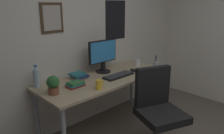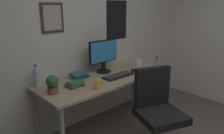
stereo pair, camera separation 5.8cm
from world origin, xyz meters
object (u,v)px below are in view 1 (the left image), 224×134
computer_mouse (133,70)px  coffee_mug_near (99,84)px  office_chair (158,107)px  monitor (103,55)px  keyboard (119,75)px  book_stack_right (79,76)px  pen_cup (156,65)px  water_bottle (36,78)px  book_stack_left (75,84)px  coffee_mug_far (137,63)px  potted_plant (53,84)px

computer_mouse → coffee_mug_near: coffee_mug_near is taller
office_chair → monitor: size_ratio=2.07×
monitor → keyboard: bearing=-87.4°
monitor → book_stack_right: 0.44m
office_chair → pen_cup: size_ratio=4.75×
water_bottle → pen_cup: size_ratio=1.26×
coffee_mug_near → book_stack_left: size_ratio=0.55×
monitor → computer_mouse: 0.47m
water_bottle → pen_cup: (1.55, -0.49, -0.05)m
computer_mouse → pen_cup: size_ratio=0.55×
monitor → water_bottle: bearing=174.5°
water_bottle → coffee_mug_near: bearing=-48.5°
book_stack_left → book_stack_right: (0.20, 0.21, 0.01)m
book_stack_left → coffee_mug_far: bearing=3.5°
water_bottle → computer_mouse: bearing=-16.5°
coffee_mug_near → pen_cup: size_ratio=0.55×
monitor → coffee_mug_near: monitor is taller
pen_cup → book_stack_right: (-1.04, 0.41, -0.02)m
coffee_mug_near → coffee_mug_far: (1.02, 0.30, -0.00)m
computer_mouse → coffee_mug_far: 0.30m
office_chair → coffee_mug_far: bearing=53.5°
keyboard → book_stack_right: book_stack_right is taller
monitor → water_bottle: monitor is taller
keyboard → coffee_mug_near: 0.48m
monitor → coffee_mug_far: (0.57, -0.13, -0.19)m
potted_plant → office_chair: bearing=-37.9°
keyboard → monitor: bearing=92.6°
pen_cup → book_stack_right: 1.12m
computer_mouse → pen_cup: pen_cup is taller
monitor → pen_cup: (0.65, -0.40, -0.19)m
office_chair → book_stack_left: office_chair is taller
office_chair → water_bottle: 1.37m
office_chair → coffee_mug_near: size_ratio=8.65×
monitor → book_stack_right: size_ratio=2.34×
coffee_mug_far → pen_cup: 0.28m
water_bottle → potted_plant: water_bottle is taller
keyboard → office_chair: bearing=-90.4°
book_stack_left → monitor: bearing=18.9°
computer_mouse → potted_plant: (-1.18, 0.06, 0.09)m
coffee_mug_far → book_stack_right: coffee_mug_far is taller
coffee_mug_near → coffee_mug_far: coffee_mug_near is taller
office_chair → book_stack_right: bearing=114.3°
water_bottle → coffee_mug_far: (1.47, -0.22, -0.06)m
pen_cup → coffee_mug_near: bearing=-178.5°
coffee_mug_far → book_stack_left: bearing=-176.5°
potted_plant → monitor: bearing=13.6°
computer_mouse → water_bottle: water_bottle is taller
water_bottle → pen_cup: water_bottle is taller
office_chair → keyboard: bearing=89.6°
water_bottle → pen_cup: 1.63m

